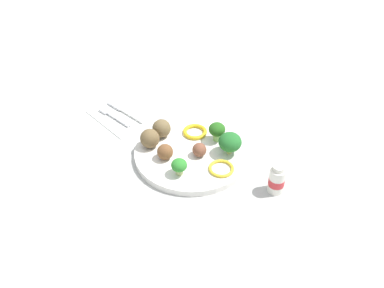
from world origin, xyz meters
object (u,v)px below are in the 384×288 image
Objects in this scene: knife at (124,111)px; yogurt_bottle at (277,180)px; meatball_back_right at (150,138)px; pepper_ring_near_rim at (195,132)px; meatball_front_right at (165,152)px; meatball_far_rim at (162,128)px; plate at (192,153)px; broccoli_floret_back_left at (230,142)px; fork at (113,116)px; broccoli_floret_mid_right at (179,166)px; pepper_ring_center at (222,168)px; meatball_center at (200,150)px; broccoli_floret_mid_left at (217,130)px; napkin at (121,116)px.

yogurt_bottle is (-0.48, -0.06, 0.02)m from knife.
pepper_ring_near_rim is at bearing -109.54° from meatball_back_right.
meatball_far_rim reaches higher than meatball_front_right.
plate is 5.90× the size of meatball_back_right.
broccoli_floret_back_left reaches higher than fork.
yogurt_bottle is at bearing -144.38° from broccoli_floret_mid_right.
yogurt_bottle reaches higher than meatball_back_right.
yogurt_bottle is (-0.12, -0.05, 0.01)m from pepper_ring_center.
meatball_center is at bearing -80.54° from broccoli_floret_mid_right.
meatball_front_right is (0.04, 0.14, -0.01)m from broccoli_floret_mid_left.
broccoli_floret_mid_left is 0.29m from knife.
napkin is 0.02m from fork.
broccoli_floret_mid_left is at bearing -141.51° from meatball_far_rim.
knife is (0.24, -0.06, -0.03)m from meatball_front_right.
plate is at bearing -63.90° from broccoli_floret_mid_right.
meatball_front_right is 0.53× the size of yogurt_bottle.
meatball_back_right is 0.18m from napkin.
pepper_ring_near_rim is at bearing -1.03° from yogurt_bottle.
yogurt_bottle is (-0.30, -0.11, -0.01)m from meatball_back_right.
broccoli_floret_mid_right is 0.08m from meatball_center.
knife is (-0.00, -0.04, -0.00)m from fork.
meatball_front_right is 0.64× the size of pepper_ring_center.
meatball_far_rim is at bearing 177.67° from knife.
meatball_front_right is 0.62× the size of pepper_ring_near_rim.
meatball_back_right reaches higher than plate.
broccoli_floret_back_left is 0.19m from meatball_back_right.
broccoli_floret_mid_right is 0.06m from meatball_front_right.
plate is at bearing 2.13° from meatball_center.
broccoli_floret_mid_left reaches higher than knife.
broccoli_floret_mid_left reaches higher than meatball_back_right.
plate is 3.89× the size of yogurt_bottle.
pepper_ring_near_rim is (-0.05, -0.07, -0.02)m from meatball_far_rim.
pepper_ring_near_rim is (-0.04, -0.11, -0.02)m from meatball_back_right.
meatball_far_rim is 0.39× the size of fork.
napkin is at bearing -114.43° from fork.
broccoli_floret_mid_right is 0.22m from yogurt_bottle.
meatball_front_right is 0.26m from yogurt_bottle.
meatball_front_right reaches higher than knife.
fork is 0.83× the size of knife.
broccoli_floret_back_left is 0.12m from pepper_ring_near_rim.
fork is at bearing 9.81° from meatball_far_rim.
yogurt_bottle is (-0.24, -0.11, -0.00)m from meatball_front_right.
pepper_ring_center is at bearing -151.08° from meatball_front_right.
plate is 5.03× the size of broccoli_floret_back_left.
meatball_back_right reaches higher than pepper_ring_center.
napkin is at bearing 14.25° from broccoli_floret_back_left.
meatball_back_right is at bearing 174.17° from fork.
meatball_front_right is 0.24m from fork.
pepper_ring_near_rim is (0.02, -0.12, -0.01)m from meatball_front_right.
meatball_far_rim is at bearing 52.32° from pepper_ring_near_rim.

